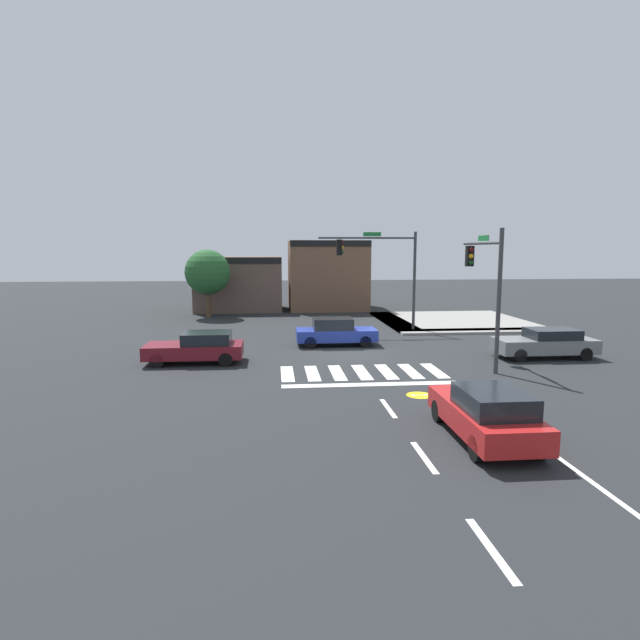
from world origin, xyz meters
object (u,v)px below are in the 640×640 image
object	(u,v)px
traffic_signal_northeast	(382,262)
car_gray	(546,343)
roadside_tree	(208,272)
car_blue	(335,332)
car_maroon	(198,347)
traffic_signal_southeast	(485,275)
car_red	(487,413)

from	to	relation	value
traffic_signal_northeast	car_gray	world-z (taller)	traffic_signal_northeast
car_gray	roadside_tree	size ratio (longest dim) A/B	0.91
car_gray	car_blue	distance (m)	10.37
traffic_signal_northeast	car_maroon	xyz separation A→B (m)	(-10.07, -7.99, -3.63)
traffic_signal_southeast	car_blue	distance (m)	8.64
roadside_tree	car_maroon	bearing A→B (deg)	-84.98
car_maroon	car_red	distance (m)	13.88
car_gray	traffic_signal_southeast	bearing A→B (deg)	20.44
traffic_signal_southeast	car_blue	xyz separation A→B (m)	(-5.86, 5.45, -3.25)
car_blue	roadside_tree	xyz separation A→B (m)	(-8.12, 12.33, 2.64)
car_blue	car_maroon	bearing A→B (deg)	-151.21
car_maroon	car_blue	bearing A→B (deg)	-151.21
car_red	roadside_tree	world-z (taller)	roadside_tree
car_blue	car_red	size ratio (longest dim) A/B	0.98
traffic_signal_northeast	roadside_tree	distance (m)	14.04
traffic_signal_northeast	car_blue	xyz separation A→B (m)	(-3.36, -4.30, -3.60)
roadside_tree	traffic_signal_northeast	bearing A→B (deg)	-34.97
traffic_signal_northeast	traffic_signal_southeast	size ratio (longest dim) A/B	1.04
car_red	roadside_tree	xyz separation A→B (m)	(-10.49, 26.52, 2.63)
traffic_signal_northeast	car_blue	world-z (taller)	traffic_signal_northeast
car_blue	car_red	distance (m)	14.38
car_gray	roadside_tree	bearing A→B (deg)	-42.91
traffic_signal_northeast	traffic_signal_southeast	bearing A→B (deg)	104.38
traffic_signal_northeast	car_maroon	size ratio (longest dim) A/B	1.43
car_gray	car_blue	xyz separation A→B (m)	(-9.54, 4.08, 0.03)
traffic_signal_southeast	car_red	bearing A→B (deg)	158.22
traffic_signal_northeast	car_red	size ratio (longest dim) A/B	1.42
car_gray	car_maroon	size ratio (longest dim) A/B	1.07
car_blue	car_maroon	distance (m)	7.66
traffic_signal_southeast	car_gray	size ratio (longest dim) A/B	1.29
car_maroon	roadside_tree	distance (m)	16.30
car_gray	car_maroon	bearing A→B (deg)	-1.38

